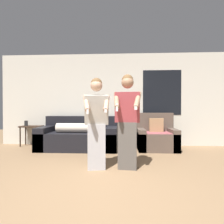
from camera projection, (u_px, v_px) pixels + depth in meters
ground_plane at (109, 204)px, 1.93m from camera, size 14.00×14.00×0.00m
wall_back at (117, 99)px, 5.18m from camera, size 6.93×0.07×2.70m
couch at (79, 137)px, 4.71m from camera, size 2.06×0.99×0.86m
armchair at (156, 137)px, 4.62m from camera, size 1.00×0.81×0.96m
side_table at (31, 129)px, 5.07m from camera, size 0.59×0.37×0.73m
person_left at (96, 123)px, 3.09m from camera, size 0.47×0.53×1.61m
person_right at (127, 121)px, 3.11m from camera, size 0.50×0.49×1.68m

